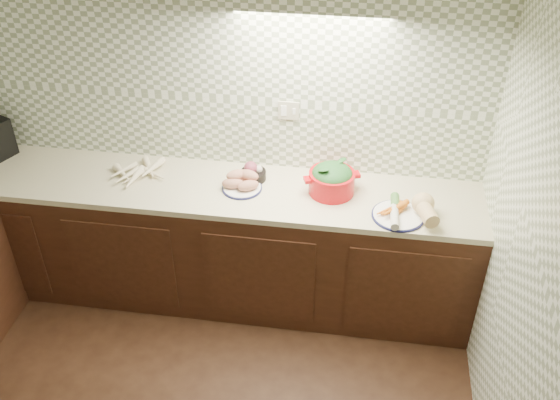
# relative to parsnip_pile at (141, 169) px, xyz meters

# --- Properties ---
(room) EXTENTS (3.60, 3.60, 2.60)m
(room) POSITION_rel_parsnip_pile_xyz_m (0.39, -1.58, 0.70)
(room) COLOR black
(room) RESTS_ON ground
(counter) EXTENTS (3.60, 3.60, 0.90)m
(counter) POSITION_rel_parsnip_pile_xyz_m (-0.30, -0.90, -0.48)
(counter) COLOR black
(counter) RESTS_ON ground
(parsnip_pile) EXTENTS (0.33, 0.40, 0.07)m
(parsnip_pile) POSITION_rel_parsnip_pile_xyz_m (0.00, 0.00, 0.00)
(parsnip_pile) COLOR #F6EDC4
(parsnip_pile) RESTS_ON counter
(sweet_potato_plate) EXTENTS (0.25, 0.25, 0.12)m
(sweet_potato_plate) POSITION_rel_parsnip_pile_xyz_m (0.68, -0.07, 0.01)
(sweet_potato_plate) COLOR #131543
(sweet_potato_plate) RESTS_ON counter
(onion_bowl) EXTENTS (0.16, 0.16, 0.13)m
(onion_bowl) POSITION_rel_parsnip_pile_xyz_m (0.73, 0.04, 0.01)
(onion_bowl) COLOR black
(onion_bowl) RESTS_ON counter
(dutch_oven) EXTENTS (0.36, 0.36, 0.20)m
(dutch_oven) POSITION_rel_parsnip_pile_xyz_m (1.24, -0.03, 0.06)
(dutch_oven) COLOR red
(dutch_oven) RESTS_ON counter
(veg_plate) EXTENTS (0.38, 0.36, 0.14)m
(veg_plate) POSITION_rel_parsnip_pile_xyz_m (1.71, -0.20, 0.02)
(veg_plate) COLOR #131543
(veg_plate) RESTS_ON counter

